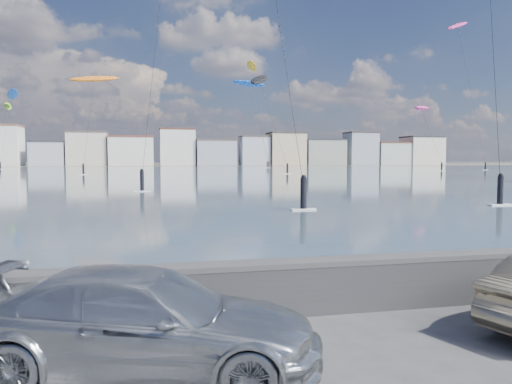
{
  "coord_description": "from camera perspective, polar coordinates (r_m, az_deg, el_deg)",
  "views": [
    {
      "loc": [
        -1.23,
        -5.97,
        2.9
      ],
      "look_at": [
        1.0,
        4.0,
        2.2
      ],
      "focal_mm": 35.0,
      "sensor_mm": 36.0,
      "label": 1
    }
  ],
  "objects": [
    {
      "name": "bay_water",
      "position": [
        97.52,
        -11.88,
        2.11
      ],
      "size": [
        500.0,
        177.0,
        0.0
      ],
      "primitive_type": "cube",
      "color": "#2E4454",
      "rests_on": "ground"
    },
    {
      "name": "far_shore_strip",
      "position": [
        205.99,
        -12.27,
        3.0
      ],
      "size": [
        500.0,
        60.0,
        0.0
      ],
      "primitive_type": "cube",
      "color": "#4C473D",
      "rests_on": "ground"
    },
    {
      "name": "seawall",
      "position": [
        9.06,
        -4.47,
        -10.92
      ],
      "size": [
        400.0,
        0.36,
        1.08
      ],
      "color": "#28282B",
      "rests_on": "ground"
    },
    {
      "name": "far_buildings",
      "position": [
        192.01,
        -11.88,
        4.75
      ],
      "size": [
        240.79,
        13.26,
        14.6
      ],
      "color": "gray",
      "rests_on": "ground"
    },
    {
      "name": "car_silver",
      "position": [
        7.11,
        -12.59,
        -14.23
      ],
      "size": [
        5.16,
        3.29,
        1.39
      ],
      "primitive_type": "imported",
      "rotation": [
        0.0,
        0.0,
        1.27
      ],
      "color": "#B1B5BA",
      "rests_on": "ground"
    },
    {
      "name": "kitesurfer_0",
      "position": [
        163.72,
        -26.55,
        8.65
      ],
      "size": [
        3.9,
        17.7,
        19.95
      ],
      "color": "#8CD826",
      "rests_on": "ground"
    },
    {
      "name": "kitesurfer_1",
      "position": [
        156.44,
        -0.84,
        12.19
      ],
      "size": [
        10.19,
        12.12,
        27.27
      ],
      "color": "blue",
      "rests_on": "ground"
    },
    {
      "name": "kitesurfer_2",
      "position": [
        167.04,
        -0.45,
        14.08
      ],
      "size": [
        6.23,
        16.33,
        34.52
      ],
      "color": "#BF8C19",
      "rests_on": "ground"
    },
    {
      "name": "kitesurfer_3",
      "position": [
        123.74,
        18.39,
        9.0
      ],
      "size": [
        8.77,
        11.14,
        15.22
      ],
      "color": "#E5338C",
      "rests_on": "ground"
    },
    {
      "name": "kitesurfer_4",
      "position": [
        143.67,
        22.05,
        17.02
      ],
      "size": [
        9.06,
        13.56,
        38.78
      ],
      "color": "#E5338C",
      "rests_on": "ground"
    },
    {
      "name": "kitesurfer_6",
      "position": [
        104.54,
        0.41,
        12.66
      ],
      "size": [
        7.05,
        18.59,
        21.06
      ],
      "color": "black",
      "rests_on": "ground"
    },
    {
      "name": "kitesurfer_7",
      "position": [
        159.39,
        -26.08,
        9.91
      ],
      "size": [
        5.77,
        18.66,
        22.77
      ],
      "color": "blue",
      "rests_on": "ground"
    },
    {
      "name": "kitesurfer_14",
      "position": [
        105.41,
        -18.04,
        12.11
      ],
      "size": [
        9.96,
        15.57,
        19.68
      ],
      "color": "orange",
      "rests_on": "ground"
    }
  ]
}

